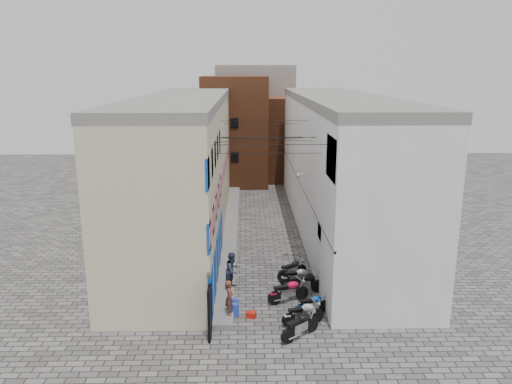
{
  "coord_description": "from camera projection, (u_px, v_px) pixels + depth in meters",
  "views": [
    {
      "loc": [
        -1.05,
        -18.8,
        10.56
      ],
      "look_at": [
        -0.39,
        11.97,
        3.0
      ],
      "focal_mm": 35.0,
      "sensor_mm": 36.0,
      "label": 1
    }
  ],
  "objects": [
    {
      "name": "motorcycle_f",
      "position": [
        298.0,
        276.0,
        24.97
      ],
      "size": [
        1.89,
        0.89,
        1.05
      ],
      "primitive_type": null,
      "rotation": [
        0.0,
        0.0,
        -1.39
      ],
      "color": "#ADACB1",
      "rests_on": "ground"
    },
    {
      "name": "building_far_brick_left",
      "position": [
        235.0,
        131.0,
        46.74
      ],
      "size": [
        6.0,
        6.0,
        10.0
      ],
      "primitive_type": "cube",
      "color": "brown",
      "rests_on": "ground"
    },
    {
      "name": "motorcycle_b",
      "position": [
        303.0,
        312.0,
        21.15
      ],
      "size": [
        2.0,
        1.12,
        1.1
      ],
      "primitive_type": null,
      "rotation": [
        0.0,
        0.0,
        -1.28
      ],
      "color": "silver",
      "rests_on": "ground"
    },
    {
      "name": "ground",
      "position": [
        271.0,
        330.0,
        20.79
      ],
      "size": [
        90.0,
        90.0,
        0.0
      ],
      "primitive_type": "plane",
      "color": "#4E4C49",
      "rests_on": "ground"
    },
    {
      "name": "motorcycle_c",
      "position": [
        313.0,
        303.0,
        22.08
      ],
      "size": [
        1.81,
        1.04,
        1.0
      ],
      "primitive_type": null,
      "rotation": [
        0.0,
        0.0,
        -1.26
      ],
      "color": "#0B40B3",
      "rests_on": "ground"
    },
    {
      "name": "person_b",
      "position": [
        233.0,
        270.0,
        24.08
      ],
      "size": [
        1.05,
        1.1,
        1.79
      ],
      "primitive_type": "imported",
      "rotation": [
        0.0,
        0.0,
        0.96
      ],
      "color": "#363A51",
      "rests_on": "plinth"
    },
    {
      "name": "building_right",
      "position": [
        338.0,
        165.0,
        32.44
      ],
      "size": [
        5.94,
        26.0,
        9.0
      ],
      "color": "silver",
      "rests_on": "ground"
    },
    {
      "name": "red_crate",
      "position": [
        251.0,
        315.0,
        21.84
      ],
      "size": [
        0.48,
        0.41,
        0.25
      ],
      "primitive_type": "cube",
      "rotation": [
        0.0,
        0.0,
        -0.28
      ],
      "color": "red",
      "rests_on": "ground"
    },
    {
      "name": "motorcycle_g",
      "position": [
        292.0,
        268.0,
        25.86
      ],
      "size": [
        1.88,
        1.56,
        1.09
      ],
      "primitive_type": null,
      "rotation": [
        0.0,
        0.0,
        -0.96
      ],
      "color": "black",
      "rests_on": "ground"
    },
    {
      "name": "building_left",
      "position": [
        185.0,
        166.0,
        32.19
      ],
      "size": [
        5.1,
        27.0,
        9.0
      ],
      "color": "beige",
      "rests_on": "ground"
    },
    {
      "name": "water_jug_far",
      "position": [
        235.0,
        304.0,
        22.57
      ],
      "size": [
        0.31,
        0.31,
        0.48
      ],
      "primitive_type": "cylinder",
      "rotation": [
        0.0,
        0.0,
        -0.02
      ],
      "color": "blue",
      "rests_on": "ground"
    },
    {
      "name": "overhead_wires",
      "position": [
        265.0,
        136.0,
        26.51
      ],
      "size": [
        5.8,
        13.02,
        1.32
      ],
      "color": "black",
      "rests_on": "ground"
    },
    {
      "name": "motorcycle_d",
      "position": [
        288.0,
        290.0,
        23.18
      ],
      "size": [
        2.17,
        1.38,
        1.2
      ],
      "primitive_type": null,
      "rotation": [
        0.0,
        0.0,
        -1.19
      ],
      "color": "#BE0D35",
      "rests_on": "ground"
    },
    {
      "name": "building_far_concrete",
      "position": [
        255.0,
        119.0,
        52.49
      ],
      "size": [
        8.0,
        5.0,
        11.0
      ],
      "primitive_type": "cube",
      "color": "slate",
      "rests_on": "ground"
    },
    {
      "name": "far_shopfront",
      "position": [
        257.0,
        176.0,
        44.97
      ],
      "size": [
        2.0,
        0.3,
        2.4
      ],
      "primitive_type": "cube",
      "color": "black",
      "rests_on": "ground"
    },
    {
      "name": "motorcycle_e",
      "position": [
        304.0,
        282.0,
        24.15
      ],
      "size": [
        2.02,
        0.87,
        1.13
      ],
      "primitive_type": null,
      "rotation": [
        0.0,
        0.0,
        -1.43
      ],
      "color": "black",
      "rests_on": "ground"
    },
    {
      "name": "motorcycle_a",
      "position": [
        300.0,
        324.0,
        20.1
      ],
      "size": [
        1.99,
        1.79,
        1.18
      ],
      "primitive_type": null,
      "rotation": [
        0.0,
        0.0,
        -0.89
      ],
      "color": "black",
      "rests_on": "ground"
    },
    {
      "name": "water_jug_near",
      "position": [
        235.0,
        310.0,
        21.97
      ],
      "size": [
        0.44,
        0.44,
        0.55
      ],
      "primitive_type": "cylinder",
      "rotation": [
        0.0,
        0.0,
        0.3
      ],
      "color": "blue",
      "rests_on": "ground"
    },
    {
      "name": "plinth",
      "position": [
        231.0,
        230.0,
        33.34
      ],
      "size": [
        0.9,
        26.0,
        0.25
      ],
      "primitive_type": "cube",
      "color": "slate",
      "rests_on": "ground"
    },
    {
      "name": "building_far_brick_right",
      "position": [
        286.0,
        138.0,
        49.03
      ],
      "size": [
        5.0,
        6.0,
        8.0
      ],
      "primitive_type": "cube",
      "color": "brown",
      "rests_on": "ground"
    },
    {
      "name": "person_a",
      "position": [
        229.0,
        297.0,
        21.48
      ],
      "size": [
        0.38,
        0.57,
        1.54
      ],
      "primitive_type": "imported",
      "rotation": [
        0.0,
        0.0,
        1.59
      ],
      "color": "brown",
      "rests_on": "plinth"
    }
  ]
}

